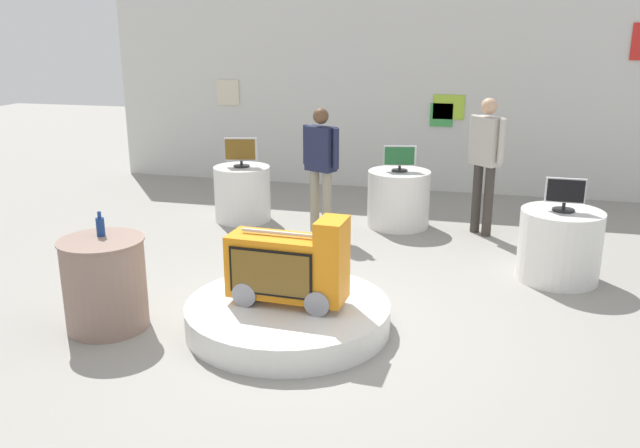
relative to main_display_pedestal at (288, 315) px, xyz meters
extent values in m
plane|color=gray|center=(0.38, 0.11, -0.12)|extent=(30.00, 30.00, 0.00)
cube|color=silver|center=(0.38, 5.57, 1.40)|extent=(10.18, 0.10, 3.04)
cube|color=green|center=(0.88, 5.50, 1.13)|extent=(0.36, 0.02, 0.37)
cube|color=beige|center=(-2.72, 5.50, 1.40)|extent=(0.40, 0.02, 0.42)
cube|color=#9ECC33|center=(0.99, 5.50, 1.25)|extent=(0.49, 0.02, 0.38)
cylinder|color=silver|center=(0.00, 0.00, 0.00)|extent=(1.82, 1.82, 0.24)
cylinder|color=gray|center=(-0.33, 0.02, 0.23)|extent=(0.24, 0.43, 0.22)
cylinder|color=gray|center=(0.33, -0.02, 0.23)|extent=(0.24, 0.43, 0.22)
cube|color=orange|center=(0.00, 0.00, 0.46)|extent=(1.05, 0.42, 0.55)
cube|color=orange|center=(0.40, -0.02, 0.83)|extent=(0.25, 0.38, 0.19)
cube|color=black|center=(-0.09, -0.19, 0.46)|extent=(0.74, 0.06, 0.41)
cube|color=brown|center=(-0.09, -0.19, 0.46)|extent=(0.70, 0.06, 0.37)
cube|color=#B2B2B7|center=(0.00, 0.00, 0.76)|extent=(0.83, 0.08, 0.02)
cylinder|color=silver|center=(-1.61, 3.15, 0.26)|extent=(0.77, 0.77, 0.75)
cylinder|color=black|center=(-1.61, 3.15, 0.64)|extent=(0.22, 0.22, 0.02)
cylinder|color=black|center=(-1.61, 3.15, 0.69)|extent=(0.04, 0.04, 0.07)
cube|color=silver|center=(-1.61, 3.15, 0.87)|extent=(0.44, 0.13, 0.31)
cube|color=brown|center=(-1.61, 3.13, 0.87)|extent=(0.40, 0.10, 0.28)
cylinder|color=silver|center=(0.52, 3.39, 0.26)|extent=(0.83, 0.83, 0.75)
cylinder|color=black|center=(0.52, 3.39, 0.64)|extent=(0.21, 0.21, 0.02)
cylinder|color=black|center=(0.52, 3.39, 0.68)|extent=(0.04, 0.04, 0.06)
cube|color=silver|center=(0.52, 3.39, 0.84)|extent=(0.42, 0.12, 0.26)
cube|color=#1E5B2D|center=(0.51, 3.37, 0.84)|extent=(0.38, 0.09, 0.23)
cylinder|color=silver|center=(2.43, 1.84, 0.26)|extent=(0.84, 0.84, 0.75)
cylinder|color=black|center=(2.43, 1.84, 0.64)|extent=(0.23, 0.23, 0.02)
cylinder|color=black|center=(2.43, 1.84, 0.69)|extent=(0.04, 0.04, 0.07)
cube|color=silver|center=(2.43, 1.84, 0.85)|extent=(0.40, 0.04, 0.26)
cube|color=black|center=(2.43, 1.82, 0.85)|extent=(0.36, 0.02, 0.23)
cylinder|color=gray|center=(-1.56, -0.38, 0.29)|extent=(0.71, 0.71, 0.82)
cylinder|color=gray|center=(-1.56, -0.38, 0.70)|extent=(0.74, 0.74, 0.02)
cylinder|color=navy|center=(-1.61, -0.29, 0.78)|extent=(0.07, 0.07, 0.16)
cylinder|color=navy|center=(-1.61, -0.29, 0.90)|extent=(0.03, 0.03, 0.06)
cylinder|color=#38332D|center=(1.68, 3.23, 0.34)|extent=(0.12, 0.12, 0.91)
cylinder|color=#38332D|center=(1.53, 3.36, 0.34)|extent=(0.12, 0.12, 0.91)
cube|color=#B2ADA3|center=(1.61, 3.30, 1.09)|extent=(0.42, 0.40, 0.61)
sphere|color=tan|center=(1.61, 3.30, 1.53)|extent=(0.20, 0.20, 0.20)
cylinder|color=#B2ADA3|center=(1.78, 3.13, 1.12)|extent=(0.08, 0.08, 0.55)
cylinder|color=#B2ADA3|center=(1.43, 3.46, 1.12)|extent=(0.08, 0.08, 0.55)
cylinder|color=gray|center=(-0.33, 2.82, 0.29)|extent=(0.12, 0.12, 0.82)
cylinder|color=gray|center=(-0.51, 2.90, 0.29)|extent=(0.12, 0.12, 0.82)
cube|color=#1E233F|center=(-0.42, 2.86, 0.98)|extent=(0.43, 0.34, 0.56)
sphere|color=brown|center=(-0.42, 2.86, 1.40)|extent=(0.20, 0.20, 0.20)
cylinder|color=#1E233F|center=(-0.20, 2.76, 1.01)|extent=(0.08, 0.08, 0.51)
cylinder|color=#1E233F|center=(-0.64, 2.96, 1.01)|extent=(0.08, 0.08, 0.51)
camera|label=1|loc=(1.60, -5.14, 2.45)|focal=36.98mm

